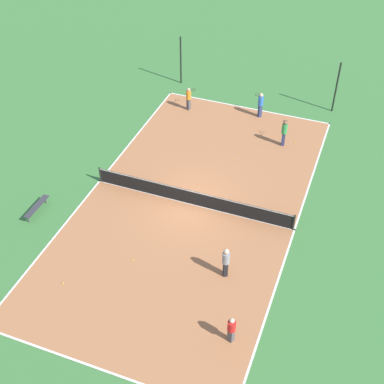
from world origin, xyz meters
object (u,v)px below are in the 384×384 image
object	(u,v)px
tennis_ball_far_baseline	(234,160)
tennis_ball_near_net	(63,283)
player_baseline_gray	(226,261)
player_near_blue	(261,103)
player_far_green	(284,131)
tennis_ball_left_sideline	(133,260)
fence_post_back_left	(181,60)
bench	(37,207)
tennis_ball_right_alley	(296,143)
tennis_net	(192,197)
player_center_orange	(189,97)
player_coach_red	(231,328)
fence_post_back_right	(336,87)

from	to	relation	value
tennis_ball_far_baseline	tennis_ball_near_net	bearing A→B (deg)	-111.02
player_baseline_gray	player_near_blue	bearing A→B (deg)	158.99
player_far_green	tennis_ball_near_net	distance (m)	16.55
tennis_ball_left_sideline	player_far_green	bearing A→B (deg)	69.46
fence_post_back_left	bench	bearing A→B (deg)	-97.08
player_near_blue	fence_post_back_left	size ratio (longest dim) A/B	0.49
player_far_green	tennis_ball_far_baseline	size ratio (longest dim) A/B	26.62
player_far_green	tennis_ball_far_baseline	xyz separation A→B (m)	(-2.44, -2.70, -1.02)
player_near_blue	tennis_ball_right_alley	xyz separation A→B (m)	(3.03, -2.33, -1.00)
player_near_blue	bench	bearing A→B (deg)	107.48
tennis_ball_left_sideline	tennis_ball_near_net	size ratio (longest dim) A/B	1.00
tennis_ball_left_sideline	tennis_net	bearing A→B (deg)	76.03
player_baseline_gray	tennis_ball_right_alley	bearing A→B (deg)	146.37
player_center_orange	player_baseline_gray	size ratio (longest dim) A/B	0.95
tennis_ball_left_sideline	tennis_ball_far_baseline	size ratio (longest dim) A/B	1.00
player_coach_red	fence_post_back_right	size ratio (longest dim) A/B	0.41
bench	player_center_orange	size ratio (longest dim) A/B	1.18
player_coach_red	tennis_ball_far_baseline	world-z (taller)	player_coach_red
bench	tennis_ball_right_alley	world-z (taller)	bench
player_near_blue	fence_post_back_right	size ratio (longest dim) A/B	0.49
player_baseline_gray	fence_post_back_right	xyz separation A→B (m)	(2.34, 16.93, 0.79)
player_near_blue	fence_post_back_right	distance (m)	5.25
tennis_ball_near_net	tennis_ball_right_alley	distance (m)	17.24
player_center_orange	player_near_blue	xyz separation A→B (m)	(4.87, 0.87, 0.07)
tennis_net	tennis_ball_near_net	xyz separation A→B (m)	(-3.73, -7.52, -0.47)
tennis_net	bench	size ratio (longest dim) A/B	5.82
player_near_blue	tennis_ball_right_alley	size ratio (longest dim) A/B	26.22
tennis_net	fence_post_back_left	bearing A→B (deg)	114.10
tennis_ball_far_baseline	tennis_ball_left_sideline	bearing A→B (deg)	-102.84
fence_post_back_right	tennis_ball_near_net	bearing A→B (deg)	-114.95
player_center_orange	tennis_ball_near_net	size ratio (longest dim) A/B	24.61
tennis_ball_right_alley	fence_post_back_left	distance (m)	11.09
player_coach_red	player_baseline_gray	size ratio (longest dim) A/B	0.84
player_coach_red	tennis_ball_right_alley	distance (m)	15.53
player_near_blue	player_baseline_gray	size ratio (longest dim) A/B	1.01
player_coach_red	tennis_net	bearing A→B (deg)	-35.33
player_near_blue	player_far_green	world-z (taller)	player_far_green
player_coach_red	player_far_green	distance (m)	15.12
tennis_ball_left_sideline	fence_post_back_left	size ratio (longest dim) A/B	0.02
player_baseline_gray	tennis_ball_far_baseline	xyz separation A→B (m)	(-2.36, 8.95, -0.98)
tennis_net	player_baseline_gray	size ratio (longest dim) A/B	6.53
player_center_orange	fence_post_back_right	size ratio (longest dim) A/B	0.46
tennis_ball_left_sideline	tennis_ball_near_net	xyz separation A→B (m)	(-2.48, -2.50, 0.00)
player_baseline_gray	tennis_ball_far_baseline	distance (m)	9.30
tennis_ball_left_sideline	tennis_ball_right_alley	bearing A→B (deg)	67.19
player_baseline_gray	tennis_ball_near_net	bearing A→B (deg)	-94.90
player_far_green	tennis_ball_near_net	size ratio (longest dim) A/B	26.62
fence_post_back_left	player_baseline_gray	bearing A→B (deg)	-62.04
bench	tennis_ball_near_net	world-z (taller)	bench
player_near_blue	fence_post_back_right	xyz separation A→B (m)	(4.55, 2.52, 0.77)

